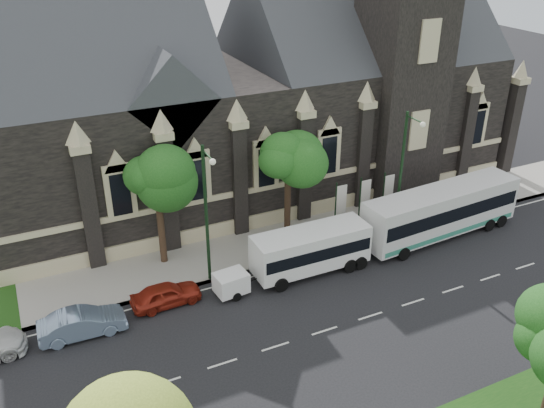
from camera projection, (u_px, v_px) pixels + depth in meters
ground at (325, 331)px, 31.64m from camera, size 160.00×160.00×0.00m
sidewalk at (254, 248)px, 39.25m from camera, size 80.00×5.00×0.15m
museum at (265, 89)px, 45.00m from camera, size 40.00×17.70×29.90m
tree_walk_right at (289, 156)px, 38.85m from camera, size 4.08×4.08×7.80m
tree_walk_left at (159, 181)px, 35.43m from camera, size 3.91×3.91×7.64m
street_lamp_near at (403, 168)px, 38.86m from camera, size 0.36×1.88×9.00m
street_lamp_mid at (207, 209)px, 33.49m from camera, size 0.36×1.88×9.00m
banner_flag_left at (339, 203)px, 40.21m from camera, size 0.90×0.10×4.00m
banner_flag_center at (363, 198)px, 40.98m from camera, size 0.90×0.10×4.00m
banner_flag_right at (387, 192)px, 41.74m from camera, size 0.90×0.10×4.00m
tour_coach at (441, 211)px, 40.08m from camera, size 12.39×3.51×3.57m
shuttle_bus at (311, 248)px, 36.16m from camera, size 7.53×2.68×2.90m
box_trailer at (231, 283)px, 34.27m from camera, size 2.81×1.65×1.47m
sedan at (82, 323)px, 31.04m from camera, size 4.64×1.74×1.51m
car_far_red at (166, 294)px, 33.47m from camera, size 4.14×1.78×1.39m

